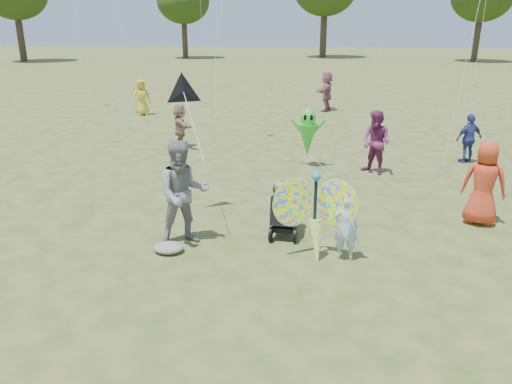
# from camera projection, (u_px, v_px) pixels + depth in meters

# --- Properties ---
(ground) EXTENTS (160.00, 160.00, 0.00)m
(ground) POSITION_uv_depth(u_px,v_px,m) (258.00, 285.00, 8.18)
(ground) COLOR #51592B
(ground) RESTS_ON ground
(child_girl) EXTENTS (0.47, 0.33, 1.22)m
(child_girl) POSITION_uv_depth(u_px,v_px,m) (346.00, 228.00, 8.91)
(child_girl) COLOR #A6BDEB
(child_girl) RESTS_ON ground
(adult_man) EXTENTS (1.21, 1.09, 2.03)m
(adult_man) POSITION_uv_depth(u_px,v_px,m) (183.00, 194.00, 9.43)
(adult_man) COLOR gray
(adult_man) RESTS_ON ground
(grey_bag) EXTENTS (0.57, 0.47, 0.18)m
(grey_bag) POSITION_uv_depth(u_px,v_px,m) (168.00, 248.00, 9.33)
(grey_bag) COLOR gray
(grey_bag) RESTS_ON ground
(crowd_a) EXTENTS (1.02, 0.84, 1.80)m
(crowd_a) POSITION_uv_depth(u_px,v_px,m) (484.00, 183.00, 10.41)
(crowd_a) COLOR red
(crowd_a) RESTS_ON ground
(crowd_c) EXTENTS (0.95, 0.67, 1.49)m
(crowd_c) POSITION_uv_depth(u_px,v_px,m) (469.00, 139.00, 15.07)
(crowd_c) COLOR navy
(crowd_c) RESTS_ON ground
(crowd_d) EXTENTS (1.06, 1.41, 1.48)m
(crowd_d) POSITION_uv_depth(u_px,v_px,m) (180.00, 126.00, 16.94)
(crowd_d) COLOR #9B795F
(crowd_d) RESTS_ON ground
(crowd_e) EXTENTS (1.10, 1.09, 1.79)m
(crowd_e) POSITION_uv_depth(u_px,v_px,m) (376.00, 143.00, 13.92)
(crowd_e) COLOR #752757
(crowd_e) RESTS_ON ground
(crowd_g) EXTENTS (0.92, 0.78, 1.61)m
(crowd_g) POSITION_uv_depth(u_px,v_px,m) (142.00, 97.00, 22.79)
(crowd_g) COLOR gold
(crowd_g) RESTS_ON ground
(crowd_j) EXTENTS (1.03, 1.81, 1.86)m
(crowd_j) POSITION_uv_depth(u_px,v_px,m) (327.00, 91.00, 23.88)
(crowd_j) COLOR #A55E71
(crowd_j) RESTS_ON ground
(jogging_stroller) EXTENTS (0.55, 1.07, 1.09)m
(jogging_stroller) POSITION_uv_depth(u_px,v_px,m) (284.00, 205.00, 9.97)
(jogging_stroller) COLOR black
(jogging_stroller) RESTS_ON ground
(butterfly_kite) EXTENTS (1.74, 0.75, 1.82)m
(butterfly_kite) POSITION_uv_depth(u_px,v_px,m) (316.00, 215.00, 8.90)
(butterfly_kite) COLOR #F94627
(butterfly_kite) RESTS_ON ground
(delta_kite_rig) EXTENTS (1.17, 1.83, 1.48)m
(delta_kite_rig) POSITION_uv_depth(u_px,v_px,m) (184.00, 92.00, 10.42)
(delta_kite_rig) COLOR black
(delta_kite_rig) RESTS_ON ground
(alien_kite) EXTENTS (1.12, 0.69, 1.74)m
(alien_kite) POSITION_uv_depth(u_px,v_px,m) (308.00, 134.00, 14.58)
(alien_kite) COLOR green
(alien_kite) RESTS_ON ground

